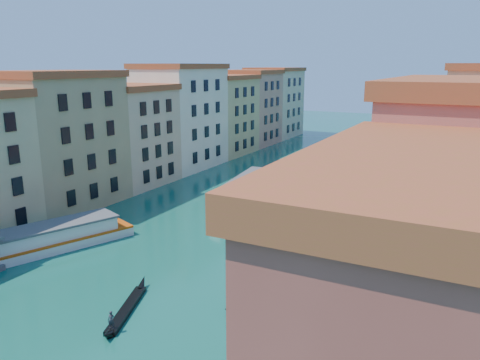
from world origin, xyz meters
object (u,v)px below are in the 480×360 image
object	(u,v)px
gondola_fore	(127,308)
blue_dock	(267,330)
vaporetto_near	(47,239)
vaporetto_far	(249,185)
gondola_right	(257,288)

from	to	relation	value
gondola_fore	blue_dock	xyz separation A→B (m)	(12.15, 2.51, -0.10)
vaporetto_near	vaporetto_far	distance (m)	34.73
vaporetto_far	gondola_right	world-z (taller)	vaporetto_far
vaporetto_near	blue_dock	world-z (taller)	vaporetto_near
vaporetto_far	blue_dock	xyz separation A→B (m)	(20.17, -37.53, -0.97)
vaporetto_near	blue_dock	xyz separation A→B (m)	(29.50, -4.07, -1.07)
vaporetto_near	gondola_fore	distance (m)	18.58
gondola_fore	blue_dock	world-z (taller)	gondola_fore
vaporetto_far	gondola_fore	size ratio (longest dim) A/B	1.85
vaporetto_near	gondola_right	size ratio (longest dim) A/B	1.67
blue_dock	vaporetto_far	bearing A→B (deg)	95.77
gondola_fore	blue_dock	bearing A→B (deg)	-9.21
vaporetto_far	gondola_right	size ratio (longest dim) A/B	1.54
vaporetto_far	gondola_right	bearing A→B (deg)	-69.94
vaporetto_near	blue_dock	size ratio (longest dim) A/B	2.83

